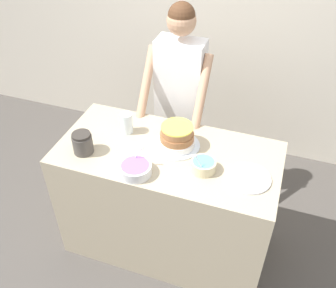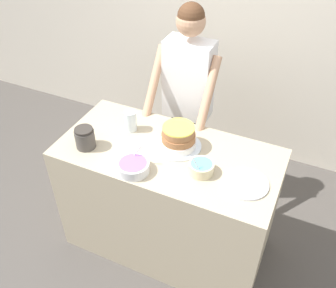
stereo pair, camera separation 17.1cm
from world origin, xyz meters
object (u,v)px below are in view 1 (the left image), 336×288
(cake, at_px, (177,137))
(frosting_bowl_blue, at_px, (203,165))
(frosting_bowl_purple, at_px, (135,169))
(drinking_glass, at_px, (127,123))
(stoneware_jar, at_px, (83,143))
(ceramic_plate, at_px, (248,178))
(person_baker, at_px, (180,89))

(cake, distance_m, frosting_bowl_blue, 0.28)
(frosting_bowl_purple, xyz_separation_m, drinking_glass, (-0.21, 0.36, 0.04))
(drinking_glass, relative_size, stoneware_jar, 1.02)
(cake, distance_m, drinking_glass, 0.37)
(cake, height_order, frosting_bowl_blue, cake)
(ceramic_plate, bearing_deg, frosting_bowl_purple, -165.12)
(cake, relative_size, drinking_glass, 2.07)
(frosting_bowl_blue, height_order, stoneware_jar, frosting_bowl_blue)
(frosting_bowl_purple, distance_m, stoneware_jar, 0.40)
(cake, relative_size, ceramic_plate, 1.14)
(frosting_bowl_purple, relative_size, stoneware_jar, 1.38)
(person_baker, height_order, frosting_bowl_blue, person_baker)
(frosting_bowl_blue, height_order, ceramic_plate, frosting_bowl_blue)
(person_baker, xyz_separation_m, ceramic_plate, (0.64, -0.68, -0.10))
(person_baker, distance_m, frosting_bowl_purple, 0.85)
(cake, distance_m, frosting_bowl_purple, 0.36)
(drinking_glass, relative_size, ceramic_plate, 0.55)
(frosting_bowl_blue, distance_m, ceramic_plate, 0.27)
(stoneware_jar, bearing_deg, person_baker, 63.15)
(frosting_bowl_blue, distance_m, drinking_glass, 0.62)
(frosting_bowl_blue, relative_size, drinking_glass, 1.05)
(frosting_bowl_blue, bearing_deg, stoneware_jar, -173.77)
(person_baker, relative_size, ceramic_plate, 6.32)
(cake, bearing_deg, frosting_bowl_purple, -115.36)
(drinking_glass, xyz_separation_m, ceramic_plate, (0.86, -0.19, -0.07))
(stoneware_jar, bearing_deg, cake, 24.62)
(person_baker, bearing_deg, stoneware_jar, -116.85)
(frosting_bowl_purple, relative_size, ceramic_plate, 0.74)
(frosting_bowl_blue, height_order, drinking_glass, frosting_bowl_blue)
(stoneware_jar, bearing_deg, ceramic_plate, 5.35)
(drinking_glass, height_order, ceramic_plate, drinking_glass)
(frosting_bowl_purple, height_order, stoneware_jar, frosting_bowl_purple)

